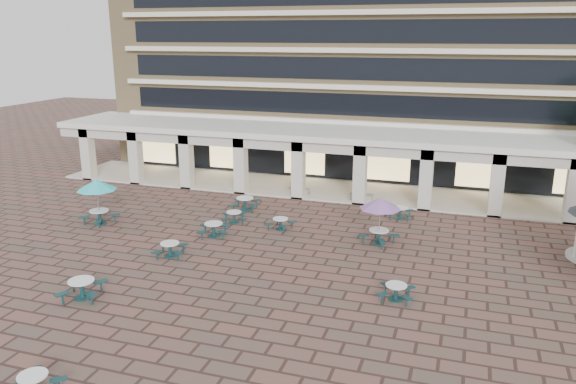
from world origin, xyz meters
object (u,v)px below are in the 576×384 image
at_px(picnic_table_1, 33,383).
at_px(planter_right, 361,194).
at_px(picnic_table_0, 82,287).
at_px(planter_left, 298,189).

relative_size(picnic_table_1, planter_right, 1.17).
height_order(picnic_table_0, picnic_table_1, picnic_table_0).
relative_size(picnic_table_1, planter_left, 1.17).
bearing_deg(picnic_table_0, picnic_table_1, -82.39).
distance_m(picnic_table_1, planter_right, 24.56).
height_order(picnic_table_0, planter_right, planter_right).
distance_m(picnic_table_0, planter_left, 18.33).
distance_m(planter_left, planter_right, 4.39).
xyz_separation_m(picnic_table_0, planter_right, (8.53, 17.85, -0.01)).
height_order(picnic_table_0, planter_left, planter_left).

